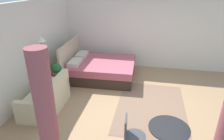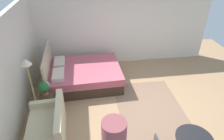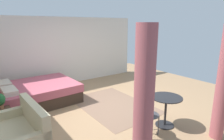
% 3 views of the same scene
% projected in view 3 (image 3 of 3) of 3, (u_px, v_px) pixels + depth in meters
% --- Properties ---
extents(ground_plane, '(8.53, 9.13, 0.02)m').
position_uv_depth(ground_plane, '(106.00, 107.00, 5.28)').
color(ground_plane, '#9E7A56').
extents(wall_right, '(0.12, 6.13, 2.51)m').
position_uv_depth(wall_right, '(65.00, 51.00, 7.16)').
color(wall_right, silver).
rests_on(wall_right, ground).
extents(area_rug, '(2.46, 1.70, 0.01)m').
position_uv_depth(area_rug, '(113.00, 105.00, 5.41)').
color(area_rug, '#7F604C').
rests_on(area_rug, ground).
extents(bed, '(1.83, 2.24, 1.16)m').
position_uv_depth(bed, '(35.00, 93.00, 5.52)').
color(bed, '#38281E').
rests_on(bed, ground).
extents(couch, '(1.40, 0.87, 0.83)m').
position_uv_depth(couch, '(20.00, 135.00, 3.44)').
color(couch, beige).
rests_on(couch, ground).
extents(nightstand, '(0.53, 0.36, 0.45)m').
position_uv_depth(nightstand, '(2.00, 117.00, 4.24)').
color(nightstand, '#473323').
rests_on(nightstand, ground).
extents(vase, '(0.10, 0.10, 0.21)m').
position_uv_depth(vase, '(1.00, 101.00, 4.27)').
color(vase, silver).
rests_on(vase, nightstand).
extents(balcony_table, '(0.69, 0.69, 0.69)m').
position_uv_depth(balcony_table, '(166.00, 106.00, 4.21)').
color(balcony_table, black).
rests_on(balcony_table, ground).
extents(cafe_chair_near_window, '(0.41, 0.41, 0.82)m').
position_uv_depth(cafe_chair_near_window, '(147.00, 113.00, 3.81)').
color(cafe_chair_near_window, '#3F3F44').
rests_on(cafe_chair_near_window, ground).
extents(curtain_left, '(0.25, 0.25, 2.26)m').
position_uv_depth(curtain_left, '(223.00, 84.00, 3.62)').
color(curtain_left, '#994C51').
rests_on(curtain_left, ground).
extents(curtain_right, '(0.26, 0.26, 2.26)m').
position_uv_depth(curtain_right, '(143.00, 114.00, 2.40)').
color(curtain_right, '#994C51').
rests_on(curtain_right, ground).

